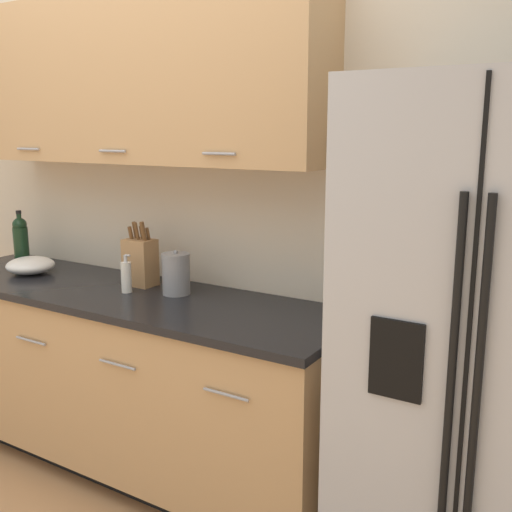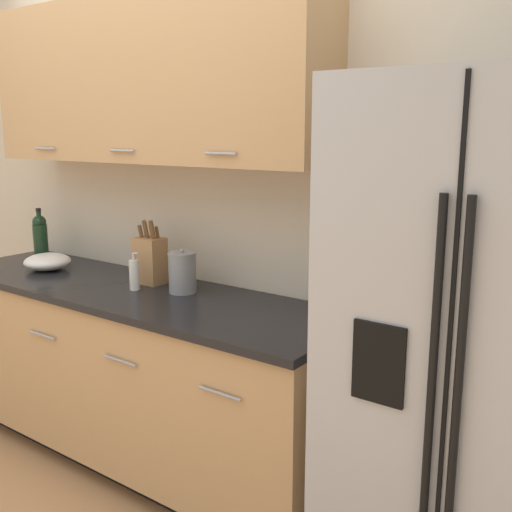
{
  "view_description": "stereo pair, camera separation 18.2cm",
  "coord_description": "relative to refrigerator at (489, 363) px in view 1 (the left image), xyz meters",
  "views": [
    {
      "loc": [
        2.01,
        -1.15,
        1.66
      ],
      "look_at": [
        0.76,
        0.87,
        1.16
      ],
      "focal_mm": 42.0,
      "sensor_mm": 36.0,
      "label": 1
    },
    {
      "loc": [
        2.16,
        -1.05,
        1.66
      ],
      "look_at": [
        0.76,
        0.87,
        1.16
      ],
      "focal_mm": 42.0,
      "sensor_mm": 36.0,
      "label": 2
    }
  ],
  "objects": [
    {
      "name": "soap_dispenser",
      "position": [
        -1.63,
        0.03,
        0.07
      ],
      "size": [
        0.05,
        0.05,
        0.18
      ],
      "color": "silver",
      "rests_on": "counter_unit"
    },
    {
      "name": "refrigerator",
      "position": [
        0.0,
        0.0,
        0.0
      ],
      "size": [
        0.88,
        0.74,
        1.82
      ],
      "color": "#B2B2B5",
      "rests_on": "ground_plane"
    },
    {
      "name": "knife_block",
      "position": [
        -1.67,
        0.17,
        0.12
      ],
      "size": [
        0.15,
        0.11,
        0.32
      ],
      "color": "#A87A4C",
      "rests_on": "counter_unit"
    },
    {
      "name": "counter_unit",
      "position": [
        -1.69,
        0.05,
        -0.45
      ],
      "size": [
        2.32,
        0.64,
        0.91
      ],
      "color": "black",
      "rests_on": "ground_plane"
    },
    {
      "name": "wall_back",
      "position": [
        -1.69,
        0.34,
        0.55
      ],
      "size": [
        10.0,
        0.39,
        2.6
      ],
      "color": "beige",
      "rests_on": "ground_plane"
    },
    {
      "name": "mixing_bowl",
      "position": [
        -2.34,
        0.04,
        0.04
      ],
      "size": [
        0.25,
        0.25,
        0.09
      ],
      "color": "white",
      "rests_on": "counter_unit"
    },
    {
      "name": "steel_canister",
      "position": [
        -1.42,
        0.13,
        0.09
      ],
      "size": [
        0.13,
        0.13,
        0.21
      ],
      "color": "gray",
      "rests_on": "counter_unit"
    },
    {
      "name": "wine_bottle",
      "position": [
        -2.54,
        0.14,
        0.14
      ],
      "size": [
        0.08,
        0.08,
        0.31
      ],
      "color": "black",
      "rests_on": "counter_unit"
    }
  ]
}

